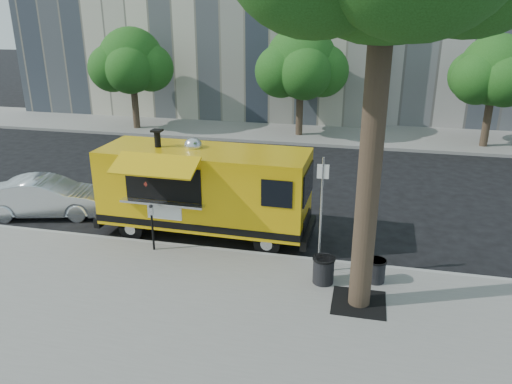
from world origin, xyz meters
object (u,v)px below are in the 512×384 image
at_px(far_tree_a, 131,60).
at_px(food_truck, 203,189).
at_px(trash_bin_left, 376,270).
at_px(trash_bin_right, 323,269).
at_px(sign_post, 321,209).
at_px(sedan, 47,197).
at_px(parking_meter, 152,222).
at_px(far_tree_c, 495,70).
at_px(far_tree_b, 301,62).

bearing_deg(far_tree_a, food_truck, -56.69).
xyz_separation_m(trash_bin_left, trash_bin_right, (-1.24, -0.33, 0.04)).
relative_size(sign_post, sedan, 0.77).
bearing_deg(trash_bin_right, trash_bin_left, 14.87).
distance_m(trash_bin_left, trash_bin_right, 1.28).
xyz_separation_m(parking_meter, trash_bin_left, (5.96, -0.39, -0.52)).
distance_m(far_tree_a, trash_bin_right, 18.83).
xyz_separation_m(sign_post, sedan, (-9.05, 2.01, -1.21)).
xyz_separation_m(sign_post, food_truck, (-3.58, 1.72, -0.38)).
bearing_deg(sedan, parking_meter, -126.39).
distance_m(food_truck, trash_bin_left, 5.43).
distance_m(far_tree_c, trash_bin_left, 15.36).
bearing_deg(parking_meter, trash_bin_right, -8.64).
xyz_separation_m(far_tree_b, food_truck, (-1.03, -12.53, -2.37)).
distance_m(far_tree_c, parking_meter, 17.82).
distance_m(far_tree_b, sign_post, 14.61).
height_order(food_truck, trash_bin_left, food_truck).
distance_m(far_tree_b, parking_meter, 14.48).
height_order(parking_meter, sedan, parking_meter).
height_order(far_tree_c, sedan, far_tree_c).
height_order(sedan, trash_bin_left, sedan).
bearing_deg(sign_post, food_truck, 154.32).
xyz_separation_m(far_tree_a, trash_bin_left, (12.96, -14.04, -3.32)).
height_order(far_tree_b, food_truck, far_tree_b).
xyz_separation_m(far_tree_b, far_tree_c, (9.00, -0.30, -0.12)).
relative_size(far_tree_c, sign_post, 1.74).
distance_m(far_tree_c, sign_post, 15.48).
distance_m(far_tree_a, sedan, 12.50).
distance_m(far_tree_c, sedan, 19.81).
xyz_separation_m(far_tree_a, sign_post, (11.55, -13.85, -1.93)).
xyz_separation_m(far_tree_c, trash_bin_left, (-5.04, -14.14, -3.26)).
height_order(far_tree_a, trash_bin_right, far_tree_a).
bearing_deg(parking_meter, trash_bin_left, -3.72).
xyz_separation_m(far_tree_a, far_tree_b, (9.00, 0.40, 0.06)).
bearing_deg(trash_bin_left, far_tree_a, 132.71).
distance_m(far_tree_b, sedan, 14.22).
height_order(parking_meter, trash_bin_left, parking_meter).
relative_size(far_tree_b, parking_meter, 4.12).
height_order(sign_post, sedan, sign_post).
relative_size(sign_post, food_truck, 0.47).
bearing_deg(sign_post, trash_bin_right, -72.08).
relative_size(far_tree_a, food_truck, 0.84).
distance_m(far_tree_a, trash_bin_left, 19.39).
bearing_deg(far_tree_b, food_truck, -94.70).
relative_size(parking_meter, trash_bin_right, 2.02).
bearing_deg(trash_bin_left, parking_meter, 176.28).
distance_m(far_tree_b, trash_bin_left, 15.35).
xyz_separation_m(sign_post, parking_meter, (-4.55, 0.20, -0.87)).
distance_m(far_tree_b, far_tree_c, 9.01).
xyz_separation_m(sedan, trash_bin_left, (10.46, -2.20, -0.18)).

